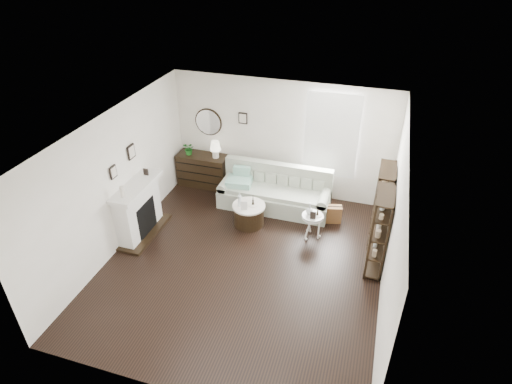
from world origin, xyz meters
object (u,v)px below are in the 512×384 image
(sofa, at_px, (275,194))
(pedestal_table, at_px, (313,217))
(dresser, at_px, (203,170))
(drum_table, at_px, (249,215))

(sofa, bearing_deg, pedestal_table, -41.04)
(dresser, distance_m, pedestal_table, 3.18)
(drum_table, relative_size, pedestal_table, 1.30)
(drum_table, bearing_deg, sofa, 67.98)
(dresser, bearing_deg, sofa, -11.72)
(dresser, height_order, drum_table, dresser)
(dresser, bearing_deg, drum_table, -38.39)
(dresser, height_order, pedestal_table, dresser)
(sofa, relative_size, dresser, 2.04)
(drum_table, height_order, pedestal_table, pedestal_table)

